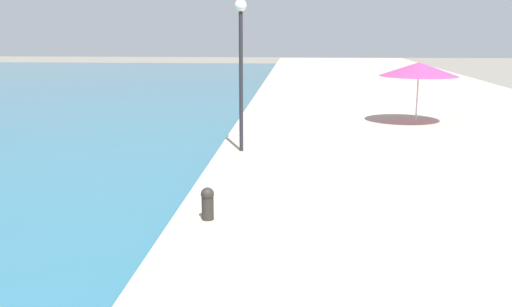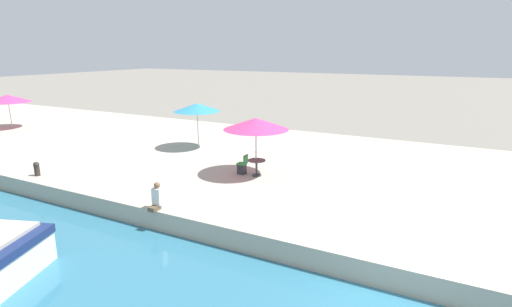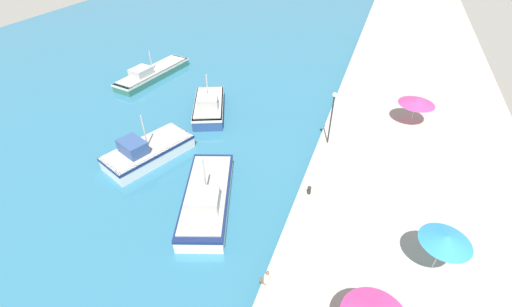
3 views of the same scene
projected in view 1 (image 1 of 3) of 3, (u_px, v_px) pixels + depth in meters
quay_promenade at (398, 105)px, 31.58m from camera, size 16.00×90.00×0.78m
cafe_umbrella_striped at (419, 69)px, 22.37m from camera, size 3.08×3.08×2.43m
mooring_bollard at (208, 203)px, 11.22m from camera, size 0.26×0.26×0.65m
lamppost at (241, 50)px, 17.03m from camera, size 0.36×0.36×4.56m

